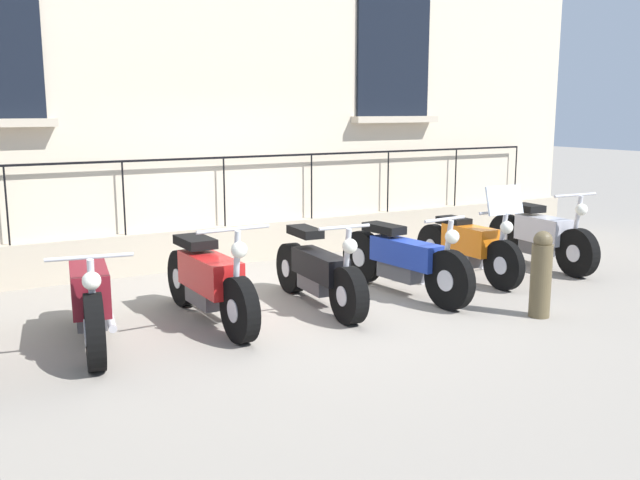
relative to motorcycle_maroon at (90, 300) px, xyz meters
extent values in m
plane|color=gray|center=(-0.38, 2.47, -0.44)|extent=(60.00, 60.00, 0.00)
cube|color=#B1A48F|center=(-2.67, 2.47, -0.16)|extent=(0.20, 13.60, 0.56)
cube|color=black|center=(-2.73, 5.46, 2.72)|extent=(0.06, 1.38, 2.12)
cube|color=#BCAE97|center=(-2.65, 5.46, 1.61)|extent=(0.24, 1.58, 0.10)
cube|color=black|center=(-2.63, 2.47, 1.10)|extent=(0.03, 11.43, 0.03)
cylinder|color=black|center=(-2.63, -0.39, 0.61)|extent=(0.02, 0.02, 0.98)
cylinder|color=black|center=(-2.63, 1.04, 0.61)|extent=(0.02, 0.02, 0.98)
cylinder|color=black|center=(-2.63, 2.47, 0.61)|extent=(0.02, 0.02, 0.98)
cylinder|color=black|center=(-2.63, 3.90, 0.61)|extent=(0.02, 0.02, 0.98)
cylinder|color=black|center=(-2.63, 5.33, 0.61)|extent=(0.02, 0.02, 0.98)
cylinder|color=black|center=(-2.63, 6.76, 0.61)|extent=(0.02, 0.02, 0.98)
cylinder|color=black|center=(-2.63, 8.18, 0.61)|extent=(0.02, 0.02, 0.98)
cylinder|color=black|center=(0.68, -0.12, -0.10)|extent=(0.69, 0.26, 0.68)
cylinder|color=silver|center=(0.68, -0.12, -0.10)|extent=(0.26, 0.21, 0.24)
cylinder|color=black|center=(-0.70, 0.12, -0.10)|extent=(0.69, 0.26, 0.68)
cylinder|color=silver|center=(-0.70, 0.12, -0.10)|extent=(0.26, 0.21, 0.24)
cube|color=maroon|center=(0.04, -0.01, 0.13)|extent=(0.96, 0.48, 0.39)
cube|color=#4C4C51|center=(-0.06, 0.01, -0.14)|extent=(0.58, 0.35, 0.24)
cube|color=black|center=(-0.32, 0.05, 0.26)|extent=(0.55, 0.38, 0.10)
cylinder|color=silver|center=(0.63, -0.11, 0.21)|extent=(0.17, 0.09, 0.65)
cylinder|color=silver|center=(0.58, -0.10, 0.53)|extent=(0.16, 0.72, 0.04)
sphere|color=white|center=(0.70, -0.12, 0.35)|extent=(0.16, 0.16, 0.16)
cylinder|color=silver|center=(-0.20, 0.22, -0.26)|extent=(0.82, 0.22, 0.08)
cylinder|color=black|center=(0.64, 1.25, -0.12)|extent=(0.65, 0.16, 0.65)
cylinder|color=silver|center=(0.64, 1.25, -0.12)|extent=(0.23, 0.17, 0.23)
cylinder|color=black|center=(-0.88, 1.22, -0.12)|extent=(0.65, 0.16, 0.65)
cylinder|color=silver|center=(-0.88, 1.22, -0.12)|extent=(0.23, 0.17, 0.23)
cube|color=red|center=(-0.07, 1.24, 0.10)|extent=(1.00, 0.36, 0.36)
cube|color=#4C4C51|center=(-0.17, 1.23, -0.15)|extent=(0.60, 0.28, 0.23)
cube|color=black|center=(-0.47, 1.23, 0.37)|extent=(0.56, 0.32, 0.10)
cylinder|color=silver|center=(0.59, 1.25, 0.27)|extent=(0.16, 0.06, 0.78)
cylinder|color=silver|center=(0.54, 1.25, 0.65)|extent=(0.05, 0.75, 0.04)
sphere|color=white|center=(0.66, 1.25, 0.47)|extent=(0.16, 0.16, 0.16)
cylinder|color=silver|center=(-0.38, 1.42, -0.27)|extent=(0.90, 0.10, 0.08)
cylinder|color=black|center=(0.66, 2.48, -0.14)|extent=(0.62, 0.20, 0.61)
cylinder|color=silver|center=(0.66, 2.48, -0.14)|extent=(0.22, 0.19, 0.21)
cylinder|color=black|center=(-0.79, 2.57, -0.14)|extent=(0.62, 0.20, 0.61)
cylinder|color=silver|center=(-0.79, 2.57, -0.14)|extent=(0.22, 0.19, 0.21)
cube|color=black|center=(-0.02, 2.52, 0.05)|extent=(0.98, 0.33, 0.29)
cube|color=#4C4C51|center=(-0.12, 2.53, -0.17)|extent=(0.59, 0.25, 0.21)
cube|color=black|center=(-0.40, 2.55, 0.37)|extent=(0.56, 0.28, 0.10)
cylinder|color=silver|center=(0.61, 2.48, 0.22)|extent=(0.16, 0.07, 0.72)
cylinder|color=silver|center=(0.56, 2.49, 0.57)|extent=(0.07, 0.59, 0.04)
sphere|color=white|center=(0.68, 2.48, 0.39)|extent=(0.16, 0.16, 0.16)
cylinder|color=silver|center=(-0.30, 2.69, -0.28)|extent=(0.87, 0.14, 0.08)
cylinder|color=black|center=(0.78, 3.74, -0.10)|extent=(0.69, 0.19, 0.68)
cylinder|color=silver|center=(0.78, 3.74, -0.10)|extent=(0.25, 0.16, 0.24)
cylinder|color=black|center=(-0.75, 3.59, -0.10)|extent=(0.69, 0.19, 0.68)
cylinder|color=silver|center=(-0.75, 3.59, -0.10)|extent=(0.25, 0.16, 0.24)
cube|color=#1E389E|center=(0.06, 3.67, 0.09)|extent=(1.04, 0.37, 0.30)
cube|color=#4C4C51|center=(-0.03, 3.66, -0.14)|extent=(0.63, 0.28, 0.24)
cube|color=black|center=(-0.34, 3.63, 0.33)|extent=(0.59, 0.30, 0.10)
cylinder|color=silver|center=(0.73, 3.73, 0.23)|extent=(0.16, 0.08, 0.68)
cylinder|color=silver|center=(0.68, 3.73, 0.57)|extent=(0.09, 0.61, 0.04)
sphere|color=white|center=(0.80, 3.74, 0.39)|extent=(0.16, 0.16, 0.16)
cylinder|color=silver|center=(-0.25, 3.79, -0.26)|extent=(0.92, 0.17, 0.08)
cylinder|color=black|center=(0.45, 4.89, -0.13)|extent=(0.63, 0.11, 0.63)
cylinder|color=silver|center=(0.45, 4.89, -0.13)|extent=(0.22, 0.13, 0.22)
cylinder|color=black|center=(-0.93, 4.91, -0.13)|extent=(0.63, 0.11, 0.63)
cylinder|color=silver|center=(-0.93, 4.91, -0.13)|extent=(0.22, 0.13, 0.22)
cube|color=orange|center=(-0.19, 4.90, 0.09)|extent=(0.80, 0.31, 0.36)
cube|color=#4C4C51|center=(-0.29, 4.90, -0.16)|extent=(0.48, 0.25, 0.22)
cube|color=black|center=(-0.52, 4.90, 0.29)|extent=(0.45, 0.28, 0.10)
cylinder|color=silver|center=(0.40, 4.89, 0.20)|extent=(0.16, 0.06, 0.67)
cylinder|color=silver|center=(0.35, 4.89, 0.53)|extent=(0.05, 0.67, 0.04)
sphere|color=white|center=(0.47, 4.89, 0.35)|extent=(0.16, 0.16, 0.16)
cylinder|color=silver|center=(-0.44, 5.07, -0.27)|extent=(0.71, 0.09, 0.08)
cube|color=silver|center=(0.41, 4.89, 0.68)|extent=(0.13, 0.55, 0.36)
cylinder|color=black|center=(0.44, 6.24, -0.11)|extent=(0.67, 0.19, 0.66)
cylinder|color=silver|center=(0.44, 6.24, -0.11)|extent=(0.24, 0.18, 0.23)
cylinder|color=black|center=(-0.96, 6.34, -0.11)|extent=(0.67, 0.19, 0.66)
cylinder|color=silver|center=(-0.96, 6.34, -0.11)|extent=(0.24, 0.18, 0.23)
cube|color=#B2B2BC|center=(-0.21, 6.28, 0.10)|extent=(0.83, 0.39, 0.36)
cube|color=#4C4C51|center=(-0.31, 6.29, -0.15)|extent=(0.50, 0.30, 0.23)
cube|color=black|center=(-0.54, 6.31, 0.37)|extent=(0.47, 0.33, 0.10)
cylinder|color=silver|center=(0.39, 6.24, 0.27)|extent=(0.16, 0.07, 0.77)
cylinder|color=silver|center=(0.34, 6.25, 0.65)|extent=(0.08, 0.73, 0.04)
sphere|color=white|center=(0.46, 6.24, 0.47)|extent=(0.16, 0.16, 0.16)
cylinder|color=silver|center=(-0.45, 6.48, -0.26)|extent=(0.73, 0.13, 0.08)
cylinder|color=brown|center=(1.49, 4.40, -0.04)|extent=(0.22, 0.22, 0.80)
sphere|color=brown|center=(1.49, 4.40, 0.40)|extent=(0.20, 0.20, 0.20)
camera|label=1|loc=(6.64, -1.35, 1.78)|focal=39.39mm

